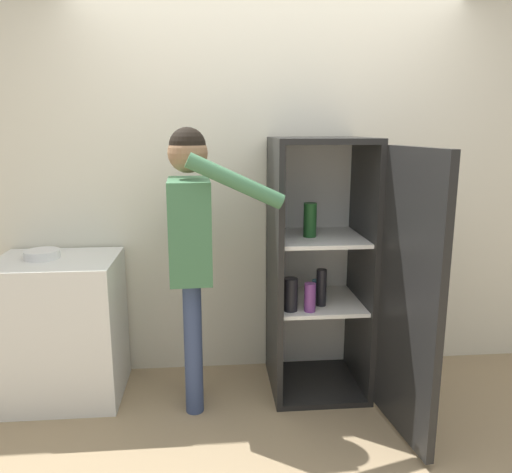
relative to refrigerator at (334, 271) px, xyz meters
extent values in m
plane|color=tan|center=(-0.35, -0.53, -0.81)|extent=(12.00, 12.00, 0.00)
cube|color=silver|center=(-0.35, 0.45, 0.46)|extent=(7.00, 0.06, 2.55)
cube|color=black|center=(-0.08, 0.09, -0.79)|extent=(0.60, 0.62, 0.04)
cube|color=black|center=(-0.08, 0.09, 0.80)|extent=(0.60, 0.62, 0.04)
cube|color=white|center=(-0.08, 0.38, 0.00)|extent=(0.60, 0.03, 1.56)
cube|color=black|center=(-0.36, 0.09, 0.00)|extent=(0.04, 0.62, 1.56)
cube|color=black|center=(0.20, 0.09, 0.00)|extent=(0.03, 0.62, 1.56)
cube|color=white|center=(-0.08, 0.09, -0.23)|extent=(0.53, 0.55, 0.02)
cube|color=white|center=(-0.08, 0.09, 0.20)|extent=(0.53, 0.55, 0.02)
cube|color=black|center=(0.28, -0.52, 0.00)|extent=(0.12, 0.60, 1.56)
cylinder|color=#1E5123|center=(-0.14, 0.07, 0.31)|extent=(0.08, 0.08, 0.21)
cylinder|color=#723884|center=(-0.17, -0.11, -0.13)|extent=(0.07, 0.07, 0.18)
cylinder|color=black|center=(-0.28, -0.09, -0.11)|extent=(0.08, 0.08, 0.20)
cylinder|color=teal|center=(-0.06, 0.18, -0.16)|extent=(0.08, 0.08, 0.10)
cylinder|color=black|center=(-0.08, -0.01, -0.10)|extent=(0.06, 0.06, 0.23)
cylinder|color=#384770|center=(-0.88, 0.01, -0.40)|extent=(0.11, 0.11, 0.82)
cylinder|color=#384770|center=(-0.87, -0.16, -0.40)|extent=(0.11, 0.11, 0.82)
cube|color=#3F724C|center=(-0.88, -0.07, 0.30)|extent=(0.25, 0.43, 0.58)
sphere|color=#8C6647|center=(-0.88, -0.07, 0.73)|extent=(0.23, 0.23, 0.23)
sphere|color=black|center=(-0.88, -0.07, 0.77)|extent=(0.21, 0.21, 0.21)
cylinder|color=#3F724C|center=(-0.89, 0.16, 0.27)|extent=(0.08, 0.08, 0.55)
cylinder|color=#3F724C|center=(-0.62, -0.30, 0.60)|extent=(0.53, 0.11, 0.31)
cube|color=white|center=(-1.70, 0.11, -0.36)|extent=(0.73, 0.58, 0.90)
cylinder|color=white|center=(-1.79, 0.13, 0.12)|extent=(0.21, 0.21, 0.05)
camera|label=1|loc=(-0.75, -2.92, 0.87)|focal=35.00mm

